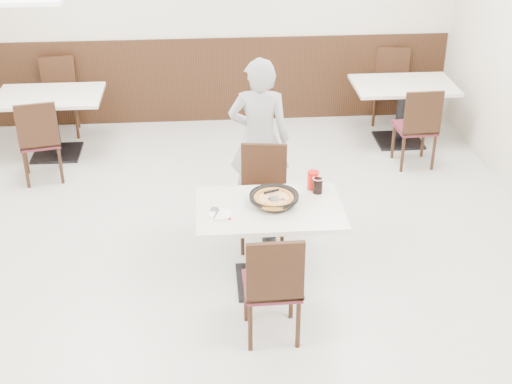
{
  "coord_description": "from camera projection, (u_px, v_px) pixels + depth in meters",
  "views": [
    {
      "loc": [
        -0.23,
        -5.32,
        3.6
      ],
      "look_at": [
        0.17,
        -0.3,
        0.91
      ],
      "focal_mm": 50.0,
      "sensor_mm": 36.0,
      "label": 1
    }
  ],
  "objects": [
    {
      "name": "fork",
      "position": [
        216.0,
        214.0,
        5.69
      ],
      "size": [
        0.06,
        0.15,
        0.0
      ],
      "primitive_type": "cube",
      "rotation": [
        0.0,
        0.0,
        -0.28
      ],
      "color": "silver",
      "rests_on": "side_plate"
    },
    {
      "name": "main_table",
      "position": [
        269.0,
        246.0,
        6.0
      ],
      "size": [
        1.26,
        0.89,
        0.75
      ],
      "primitive_type": null,
      "rotation": [
        0.0,
        0.0,
        -0.08
      ],
      "color": "silver",
      "rests_on": "floor"
    },
    {
      "name": "bg_table_right",
      "position": [
        401.0,
        113.0,
        8.65
      ],
      "size": [
        1.28,
        0.93,
        0.75
      ],
      "primitive_type": null,
      "rotation": [
        0.0,
        0.0,
        0.12
      ],
      "color": "silver",
      "rests_on": "floor"
    },
    {
      "name": "pizza",
      "position": [
        274.0,
        200.0,
        5.8
      ],
      "size": [
        0.36,
        0.36,
        0.02
      ],
      "primitive_type": "cylinder",
      "rotation": [
        0.0,
        0.0,
        -0.08
      ],
      "color": "#CA8334",
      "rests_on": "pizza_pan"
    },
    {
      "name": "floor",
      "position": [
        234.0,
        267.0,
        6.39
      ],
      "size": [
        7.0,
        7.0,
        0.0
      ],
      "primitive_type": "plane",
      "color": "#B3B3AF",
      "rests_on": "ground"
    },
    {
      "name": "side_plate",
      "position": [
        220.0,
        215.0,
        5.69
      ],
      "size": [
        0.2,
        0.2,
        0.01
      ],
      "primitive_type": "cylinder",
      "rotation": [
        0.0,
        0.0,
        -0.08
      ],
      "color": "white",
      "rests_on": "napkin"
    },
    {
      "name": "red_cup",
      "position": [
        313.0,
        180.0,
        6.07
      ],
      "size": [
        0.11,
        0.11,
        0.16
      ],
      "primitive_type": "cylinder",
      "rotation": [
        0.0,
        0.0,
        -0.08
      ],
      "color": "red",
      "rests_on": "main_table"
    },
    {
      "name": "wainscot_back",
      "position": [
        219.0,
        80.0,
        9.19
      ],
      "size": [
        5.9,
        0.03,
        1.1
      ],
      "primitive_type": "cube",
      "color": "black",
      "rests_on": "floor"
    },
    {
      "name": "pizza_server",
      "position": [
        274.0,
        198.0,
        5.76
      ],
      "size": [
        0.08,
        0.09,
        0.0
      ],
      "primitive_type": "cube",
      "rotation": [
        0.0,
        0.0,
        0.1
      ],
      "color": "silver",
      "rests_on": "pizza"
    },
    {
      "name": "pizza_pan",
      "position": [
        274.0,
        199.0,
        5.85
      ],
      "size": [
        0.39,
        0.39,
        0.01
      ],
      "primitive_type": "cylinder",
      "rotation": [
        0.0,
        0.0,
        -0.08
      ],
      "color": "black",
      "rests_on": "trivet"
    },
    {
      "name": "trivet",
      "position": [
        269.0,
        203.0,
        5.85
      ],
      "size": [
        0.14,
        0.14,
        0.04
      ],
      "primitive_type": "cylinder",
      "rotation": [
        0.0,
        0.0,
        -0.08
      ],
      "color": "black",
      "rests_on": "main_table"
    },
    {
      "name": "bg_chair_right_near",
      "position": [
        415.0,
        126.0,
        8.04
      ],
      "size": [
        0.44,
        0.44,
        0.95
      ],
      "primitive_type": null,
      "rotation": [
        0.0,
        0.0,
        0.05
      ],
      "color": "black",
      "rests_on": "floor"
    },
    {
      "name": "chair_near",
      "position": [
        272.0,
        283.0,
        5.35
      ],
      "size": [
        0.43,
        0.43,
        0.95
      ],
      "primitive_type": null,
      "rotation": [
        0.0,
        0.0,
        0.02
      ],
      "color": "black",
      "rests_on": "floor"
    },
    {
      "name": "diner_person",
      "position": [
        259.0,
        139.0,
        6.87
      ],
      "size": [
        0.64,
        0.46,
        1.63
      ],
      "primitive_type": "imported",
      "rotation": [
        0.0,
        0.0,
        3.02
      ],
      "color": "#B1B1B6",
      "rests_on": "floor"
    },
    {
      "name": "bg_chair_left_far",
      "position": [
        60.0,
        98.0,
        8.81
      ],
      "size": [
        0.47,
        0.47,
        0.95
      ],
      "primitive_type": null,
      "rotation": [
        0.0,
        0.0,
        3.26
      ],
      "color": "black",
      "rests_on": "floor"
    },
    {
      "name": "bg_table_left",
      "position": [
        53.0,
        125.0,
        8.32
      ],
      "size": [
        1.3,
        0.95,
        0.75
      ],
      "primitive_type": null,
      "rotation": [
        0.0,
        0.0,
        -0.13
      ],
      "color": "silver",
      "rests_on": "floor"
    },
    {
      "name": "chair_far",
      "position": [
        263.0,
        200.0,
        6.5
      ],
      "size": [
        0.47,
        0.47,
        0.95
      ],
      "primitive_type": null,
      "rotation": [
        0.0,
        0.0,
        3.02
      ],
      "color": "black",
      "rests_on": "floor"
    },
    {
      "name": "bg_chair_right_far",
      "position": [
        391.0,
        88.0,
        9.16
      ],
      "size": [
        0.52,
        0.52,
        0.95
      ],
      "primitive_type": null,
      "rotation": [
        0.0,
        0.0,
        2.86
      ],
      "color": "black",
      "rests_on": "floor"
    },
    {
      "name": "cola_glass",
      "position": [
        318.0,
        186.0,
        6.01
      ],
      "size": [
        0.09,
        0.09,
        0.13
      ],
      "primitive_type": "cylinder",
      "rotation": [
        0.0,
        0.0,
        -0.08
      ],
      "color": "black",
      "rests_on": "main_table"
    },
    {
      "name": "bg_chair_left_near",
      "position": [
        40.0,
        139.0,
        7.72
      ],
      "size": [
        0.5,
        0.5,
        0.95
      ],
      "primitive_type": null,
      "rotation": [
        0.0,
        0.0,
        0.21
      ],
      "color": "black",
      "rests_on": "floor"
    },
    {
      "name": "wall_back",
      "position": [
        218.0,
        14.0,
        8.81
      ],
      "size": [
        6.0,
        0.04,
        2.8
      ],
      "primitive_type": "cube",
      "color": "beige",
      "rests_on": "floor"
    },
    {
      "name": "napkin",
      "position": [
        219.0,
        216.0,
        5.69
      ],
      "size": [
        0.15,
        0.15,
        0.0
      ],
      "primitive_type": "cube",
      "rotation": [
        0.0,
        0.0,
        0.06
      ],
      "color": "white",
      "rests_on": "main_table"
    }
  ]
}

